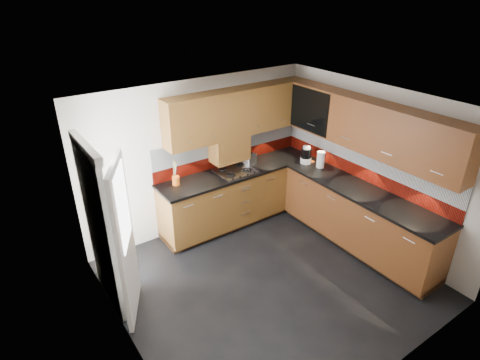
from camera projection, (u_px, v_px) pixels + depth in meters
room at (273, 182)px, 4.76m from camera, size 4.00×3.80×2.64m
base_cabinets at (295, 208)px, 6.30m from camera, size 2.70×3.20×0.95m
countertop at (297, 181)px, 6.07m from camera, size 2.72×3.22×0.04m
backsplash at (299, 155)px, 6.22m from camera, size 2.70×3.20×0.54m
upper_cabinets at (306, 119)px, 5.80m from camera, size 2.50×3.20×0.72m
extractor_hood at (229, 148)px, 6.28m from camera, size 0.60×0.33×0.40m
glass_cabinet at (316, 107)px, 6.24m from camera, size 0.32×0.80×0.66m
back_door at (110, 234)px, 4.61m from camera, size 0.42×1.19×2.04m
gas_hob at (235, 171)px, 6.31m from camera, size 0.59×0.52×0.05m
utensil_pot at (176, 179)px, 5.88m from camera, size 0.11×0.11×0.39m
toaster at (249, 159)px, 6.53m from camera, size 0.27×0.22×0.17m
food_processor at (306, 155)px, 6.55m from camera, size 0.18×0.18×0.30m
paper_towel at (321, 160)px, 6.40m from camera, size 0.15×0.15×0.27m
orange_cloth at (309, 162)px, 6.64m from camera, size 0.15×0.13×0.02m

